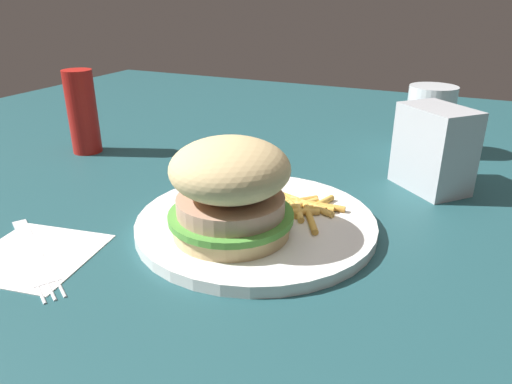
{
  "coord_description": "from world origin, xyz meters",
  "views": [
    {
      "loc": [
        0.42,
        0.21,
        0.24
      ],
      "look_at": [
        0.01,
        0.02,
        0.04
      ],
      "focal_mm": 33.11,
      "sensor_mm": 36.0,
      "label": 1
    }
  ],
  "objects_px": {
    "napkin_dispenser": "(434,149)",
    "fries_pile": "(299,207)",
    "drink_glass": "(429,124)",
    "fork": "(34,253)",
    "plate": "(256,223)",
    "napkin": "(35,255)",
    "ketchup_bottle": "(82,112)",
    "sandwich": "(230,188)"
  },
  "relations": [
    {
      "from": "sandwich",
      "to": "napkin",
      "type": "bearing_deg",
      "value": -57.62
    },
    {
      "from": "fork",
      "to": "ketchup_bottle",
      "type": "xyz_separation_m",
      "value": [
        -0.27,
        -0.18,
        0.06
      ]
    },
    {
      "from": "fork",
      "to": "fries_pile",
      "type": "bearing_deg",
      "value": 131.65
    },
    {
      "from": "napkin",
      "to": "ketchup_bottle",
      "type": "bearing_deg",
      "value": -145.94
    },
    {
      "from": "napkin",
      "to": "ketchup_bottle",
      "type": "distance_m",
      "value": 0.33
    },
    {
      "from": "plate",
      "to": "sandwich",
      "type": "xyz_separation_m",
      "value": [
        0.04,
        -0.01,
        0.05
      ]
    },
    {
      "from": "drink_glass",
      "to": "napkin",
      "type": "bearing_deg",
      "value": -32.0
    },
    {
      "from": "sandwich",
      "to": "fries_pile",
      "type": "relative_size",
      "value": 1.25
    },
    {
      "from": "sandwich",
      "to": "fries_pile",
      "type": "distance_m",
      "value": 0.1
    },
    {
      "from": "napkin_dispenser",
      "to": "fries_pile",
      "type": "bearing_deg",
      "value": 94.93
    },
    {
      "from": "ketchup_bottle",
      "to": "drink_glass",
      "type": "bearing_deg",
      "value": 114.53
    },
    {
      "from": "plate",
      "to": "drink_glass",
      "type": "relative_size",
      "value": 2.47
    },
    {
      "from": "sandwich",
      "to": "napkin_dispenser",
      "type": "bearing_deg",
      "value": 144.96
    },
    {
      "from": "sandwich",
      "to": "fries_pile",
      "type": "height_order",
      "value": "sandwich"
    },
    {
      "from": "fork",
      "to": "drink_glass",
      "type": "height_order",
      "value": "drink_glass"
    },
    {
      "from": "fork",
      "to": "napkin_dispenser",
      "type": "distance_m",
      "value": 0.47
    },
    {
      "from": "drink_glass",
      "to": "fork",
      "type": "bearing_deg",
      "value": -31.84
    },
    {
      "from": "fries_pile",
      "to": "napkin_dispenser",
      "type": "height_order",
      "value": "napkin_dispenser"
    },
    {
      "from": "sandwich",
      "to": "napkin",
      "type": "relative_size",
      "value": 1.13
    },
    {
      "from": "plate",
      "to": "napkin_dispenser",
      "type": "relative_size",
      "value": 2.42
    },
    {
      "from": "fries_pile",
      "to": "drink_glass",
      "type": "xyz_separation_m",
      "value": [
        -0.31,
        0.1,
        0.03
      ]
    },
    {
      "from": "napkin",
      "to": "drink_glass",
      "type": "bearing_deg",
      "value": 148.0
    },
    {
      "from": "sandwich",
      "to": "drink_glass",
      "type": "relative_size",
      "value": 1.2
    },
    {
      "from": "plate",
      "to": "fries_pile",
      "type": "height_order",
      "value": "fries_pile"
    },
    {
      "from": "fork",
      "to": "napkin",
      "type": "bearing_deg",
      "value": -121.33
    },
    {
      "from": "napkin",
      "to": "napkin_dispenser",
      "type": "xyz_separation_m",
      "value": [
        -0.34,
        0.33,
        0.05
      ]
    },
    {
      "from": "napkin_dispenser",
      "to": "ketchup_bottle",
      "type": "bearing_deg",
      "value": 50.58
    },
    {
      "from": "fork",
      "to": "drink_glass",
      "type": "distance_m",
      "value": 0.57
    },
    {
      "from": "fries_pile",
      "to": "plate",
      "type": "bearing_deg",
      "value": -42.44
    },
    {
      "from": "ketchup_bottle",
      "to": "fries_pile",
      "type": "bearing_deg",
      "value": 77.47
    },
    {
      "from": "drink_glass",
      "to": "napkin_dispenser",
      "type": "bearing_deg",
      "value": 8.3
    },
    {
      "from": "fork",
      "to": "ketchup_bottle",
      "type": "bearing_deg",
      "value": -145.82
    },
    {
      "from": "fries_pile",
      "to": "drink_glass",
      "type": "bearing_deg",
      "value": 162.09
    },
    {
      "from": "napkin",
      "to": "drink_glass",
      "type": "relative_size",
      "value": 1.07
    },
    {
      "from": "plate",
      "to": "napkin",
      "type": "height_order",
      "value": "plate"
    },
    {
      "from": "sandwich",
      "to": "drink_glass",
      "type": "height_order",
      "value": "sandwich"
    },
    {
      "from": "napkin_dispenser",
      "to": "drink_glass",
      "type": "bearing_deg",
      "value": -39.12
    },
    {
      "from": "drink_glass",
      "to": "ketchup_bottle",
      "type": "distance_m",
      "value": 0.53
    },
    {
      "from": "drink_glass",
      "to": "napkin_dispenser",
      "type": "distance_m",
      "value": 0.15
    },
    {
      "from": "plate",
      "to": "ketchup_bottle",
      "type": "xyz_separation_m",
      "value": [
        -0.12,
        -0.35,
        0.06
      ]
    },
    {
      "from": "fries_pile",
      "to": "fork",
      "type": "xyz_separation_m",
      "value": [
        0.18,
        -0.2,
        -0.01
      ]
    },
    {
      "from": "sandwich",
      "to": "ketchup_bottle",
      "type": "distance_m",
      "value": 0.38
    }
  ]
}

